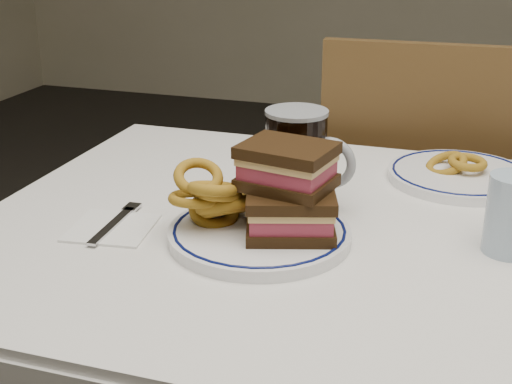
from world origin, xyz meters
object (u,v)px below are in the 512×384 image
(beer_mug, at_px, (298,160))
(far_plate, at_px, (460,175))
(main_plate, at_px, (259,233))
(chair_far, at_px, (416,214))
(reuben_sandwich, at_px, (289,190))

(beer_mug, distance_m, far_plate, 0.34)
(main_plate, height_order, beer_mug, beer_mug)
(chair_far, xyz_separation_m, beer_mug, (-0.15, -0.59, 0.32))
(chair_far, xyz_separation_m, far_plate, (0.10, -0.37, 0.24))
(chair_far, xyz_separation_m, reuben_sandwich, (-0.13, -0.72, 0.32))
(reuben_sandwich, bearing_deg, far_plate, 57.08)
(chair_far, bearing_deg, reuben_sandwich, -100.12)
(main_plate, distance_m, beer_mug, 0.15)
(main_plate, bearing_deg, chair_far, 76.68)
(main_plate, relative_size, far_plate, 1.06)
(reuben_sandwich, relative_size, beer_mug, 0.95)
(chair_far, relative_size, beer_mug, 5.72)
(reuben_sandwich, relative_size, far_plate, 0.61)
(main_plate, xyz_separation_m, far_plate, (0.27, 0.35, -0.00))
(chair_far, bearing_deg, main_plate, -103.32)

